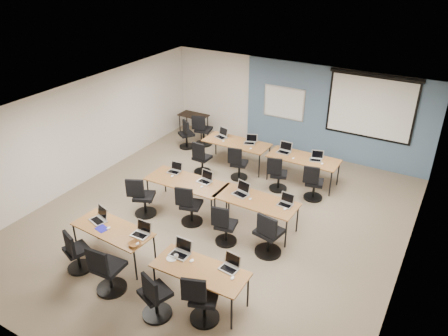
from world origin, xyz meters
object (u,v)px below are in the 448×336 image
Objects in this scene: laptop_3 at (230,265)px; laptop_10 at (284,150)px; training_table_front_left at (113,231)px; training_table_front_right at (200,271)px; spare_chair_a at (202,133)px; whiteboard at (284,103)px; task_chair_10 at (277,177)px; task_chair_1 at (107,273)px; task_chair_11 at (313,185)px; training_table_mid_right at (256,202)px; spare_chair_b at (186,136)px; laptop_11 at (316,158)px; task_chair_7 at (268,237)px; task_chair_0 at (76,254)px; laptop_5 at (205,179)px; laptop_2 at (181,251)px; utility_table at (194,117)px; task_chair_6 at (224,228)px; laptop_7 at (286,202)px; laptop_6 at (242,191)px; task_chair_9 at (238,166)px; training_table_back_left at (237,143)px; task_chair_2 at (155,299)px; task_chair_4 at (142,200)px; laptop_0 at (100,217)px; training_table_mid_left at (186,182)px; laptop_8 at (222,135)px; task_chair_8 at (201,160)px; laptop_1 at (142,232)px; laptop_9 at (250,141)px; projector_screen at (371,103)px; task_chair_5 at (190,208)px; training_table_back_right at (303,159)px; task_chair_3 at (202,302)px.

laptop_10 reaches higher than laptop_3.
laptop_3 reaches higher than training_table_front_left.
spare_chair_a is (-3.57, 5.70, -0.26)m from training_table_front_right.
training_table_front_left is 0.99× the size of training_table_front_right.
spare_chair_a is (-4.01, 5.41, -0.37)m from laptop_3.
task_chair_10 is at bearing -69.25° from whiteboard.
task_chair_1 is 6.63m from spare_chair_a.
training_table_mid_right is at bearing -123.70° from task_chair_11.
laptop_11 is at bearing 30.37° from spare_chair_b.
task_chair_7 reaches higher than laptop_10.
laptop_5 reaches higher than task_chair_0.
laptop_2 reaches higher than training_table_front_right.
utility_table is 0.99× the size of spare_chair_b.
task_chair_1 is 1.09× the size of task_chair_6.
laptop_7 is at bearing -49.93° from spare_chair_a.
laptop_6 is 0.37× the size of task_chair_11.
training_table_back_left is at bearing 108.11° from task_chair_9.
task_chair_2 reaches higher than training_table_mid_right.
task_chair_4 is at bearing -149.23° from task_chair_10.
training_table_mid_left is at bearing 90.87° from laptop_0.
utility_table is (-3.78, 1.85, 0.27)m from task_chair_10.
laptop_3 reaches higher than task_chair_11.
task_chair_8 is (-0.07, -1.01, -0.40)m from laptop_8.
spare_chair_a reaches higher than training_table_back_left.
task_chair_7 is (2.62, 1.64, -0.25)m from training_table_front_left.
task_chair_4 is at bearing -153.16° from task_chair_11.
spare_chair_a reaches higher than task_chair_0.
task_chair_4 reaches higher than laptop_7.
task_chair_7 is 5.57m from spare_chair_b.
task_chair_6 is at bearing 110.31° from task_chair_2.
laptop_1 is 1.06× the size of laptop_11.
laptop_1 is 4.83m from laptop_9.
laptop_10 reaches higher than task_chair_11.
task_chair_7 is 1.02× the size of spare_chair_a.
task_chair_2 is 1.04× the size of task_chair_8.
task_chair_10 is (-0.41, 4.28, -0.29)m from training_table_front_right.
task_chair_11 is at bearing -32.74° from laptop_10.
projector_screen is at bearing -0.47° from spare_chair_a.
task_chair_9 is at bearing -106.13° from laptop_9.
laptop_5 is 0.94× the size of laptop_8.
laptop_11 is (0.48, 2.52, 0.10)m from training_table_mid_right.
laptop_10 is at bearing 83.90° from laptop_0.
laptop_3 is at bearing -48.92° from task_chair_8.
laptop_3 is 1.03× the size of laptop_11.
task_chair_5 is 3.22m from laptop_9.
task_chair_2 reaches higher than laptop_10.
laptop_7 reaches higher than training_table_back_right.
training_table_back_right is 1.86× the size of task_chair_3.
task_chair_8 is at bearing 100.11° from training_table_front_left.
projector_screen reaches higher than utility_table.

